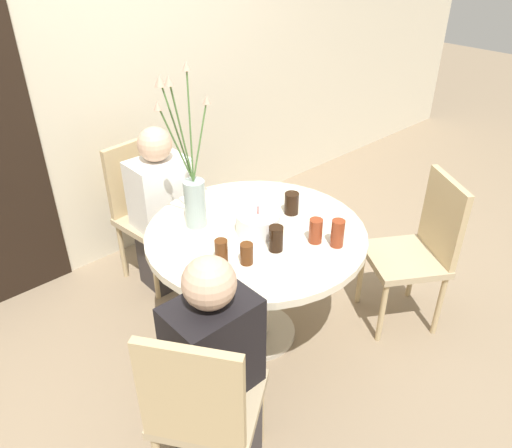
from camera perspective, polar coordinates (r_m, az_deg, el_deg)
name	(u,v)px	position (r m, az deg, el deg)	size (l,w,h in m)	color
ground_plane	(256,333)	(2.97, 0.00, -12.36)	(16.00, 16.00, 0.00)	#89755B
wall_back	(112,64)	(3.33, -16.18, 17.17)	(8.00, 0.05, 2.60)	beige
dining_table	(256,254)	(2.61, 0.00, -3.44)	(1.13, 1.13, 0.71)	beige
chair_right_flank	(146,205)	(3.24, -12.43, 2.14)	(0.44, 0.44, 0.91)	tan
chair_near_front	(203,405)	(1.99, -6.13, -19.87)	(0.56, 0.56, 0.91)	tan
chair_left_flank	(420,245)	(2.92, 18.24, -2.30)	(0.55, 0.55, 0.91)	tan
birthday_cake	(258,223)	(2.49, 0.20, 0.09)	(0.22, 0.22, 0.15)	white
flower_vase	(192,188)	(2.49, -7.27, 4.07)	(0.31, 0.15, 0.82)	#9EB2AD
side_plate	(331,214)	(2.69, 8.56, 1.10)	(0.18, 0.18, 0.01)	white
drink_glass_0	(316,231)	(2.43, 6.83, -0.77)	(0.07, 0.07, 0.13)	maroon
drink_glass_1	(292,203)	(2.66, 4.08, 2.38)	(0.08, 0.08, 0.12)	black
drink_glass_2	(338,233)	(2.42, 9.31, -1.04)	(0.06, 0.06, 0.14)	maroon
drink_glass_3	(276,239)	(2.36, 2.29, -1.67)	(0.07, 0.07, 0.13)	black
drink_glass_4	(221,251)	(2.29, -3.99, -3.10)	(0.06, 0.06, 0.11)	#51280F
drink_glass_5	(247,254)	(2.28, -1.08, -3.41)	(0.06, 0.06, 0.10)	#51280F
person_woman	(163,215)	(3.13, -10.62, 1.03)	(0.34, 0.24, 1.07)	#383333
person_guest	(215,374)	(2.10, -4.73, -16.74)	(0.34, 0.24, 1.07)	#383333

